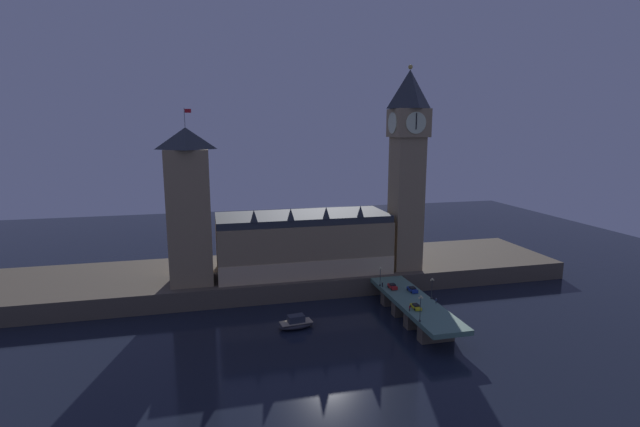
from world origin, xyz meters
TOP-DOWN VIEW (x-y plane):
  - ground_plane at (0.00, 0.00)m, footprint 400.00×400.00m
  - embankment at (0.00, 39.00)m, footprint 220.00×42.00m
  - parliament_hall at (10.99, 32.41)m, footprint 60.57×24.17m
  - clock_tower at (47.73, 26.52)m, footprint 12.36×12.47m
  - victoria_tower at (-27.51, 28.28)m, footprint 13.84×13.84m
  - bridge at (37.46, -5.00)m, footprint 11.43×46.00m
  - car_northbound_lead at (34.95, 6.27)m, footprint 2.05×4.04m
  - car_northbound_trail at (34.95, -11.03)m, footprint 1.95×4.34m
  - car_southbound_trail at (39.98, 2.17)m, footprint 2.10×4.44m
  - pedestrian_near_rail at (32.43, -12.40)m, footprint 0.38×0.38m
  - pedestrian_mid_walk at (42.49, -8.71)m, footprint 0.38×0.38m
  - pedestrian_far_rail at (32.43, 8.62)m, footprint 0.38×0.38m
  - street_lamp_near at (32.03, -19.72)m, footprint 1.34×0.60m
  - street_lamp_mid at (42.89, -5.00)m, footprint 1.34×0.60m
  - street_lamp_far at (32.03, 9.72)m, footprint 1.34×0.60m
  - boat_upstream at (1.89, -2.09)m, footprint 10.98×6.03m

SIDE VIEW (x-z plane):
  - ground_plane at x=0.00m, z-range 0.00..0.00m
  - boat_upstream at x=1.89m, z-range -0.53..3.41m
  - embankment at x=0.00m, z-range 0.00..6.43m
  - bridge at x=37.46m, z-range 1.03..7.39m
  - car_northbound_trail at x=34.95m, z-range 6.32..7.64m
  - car_southbound_trail at x=39.98m, z-range 6.31..7.80m
  - car_northbound_lead at x=34.95m, z-range 6.31..7.90m
  - pedestrian_far_rail at x=32.43m, z-range 6.40..8.05m
  - pedestrian_mid_walk at x=42.49m, z-range 6.40..8.06m
  - pedestrian_near_rail at x=32.43m, z-range 6.42..8.23m
  - street_lamp_far at x=32.03m, z-range 7.17..13.59m
  - street_lamp_mid at x=42.89m, z-range 7.18..13.71m
  - street_lamp_near at x=32.03m, z-range 7.27..14.59m
  - parliament_hall at x=10.99m, z-range 4.35..29.02m
  - victoria_tower at x=-27.51m, z-range 3.55..60.45m
  - clock_tower at x=47.73m, z-range 8.42..80.44m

